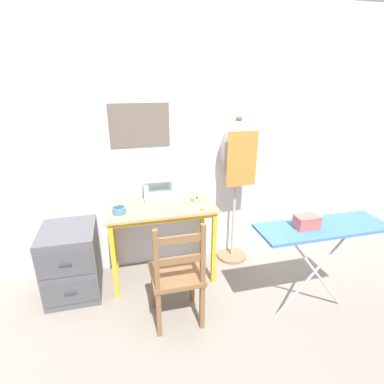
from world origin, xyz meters
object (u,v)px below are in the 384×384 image
(fabric_bowl, at_px, (119,210))
(sewing_machine, at_px, (164,187))
(ironing_board, at_px, (322,231))
(thread_spool_far_edge, at_px, (197,197))
(filing_cabinet, at_px, (72,261))
(thread_spool_near_machine, at_px, (186,199))
(thread_spool_mid_table, at_px, (193,200))
(storage_box, at_px, (307,222))
(scissors, at_px, (205,209))
(dress_form, at_px, (237,160))
(wooden_chair, at_px, (177,275))

(fabric_bowl, bearing_deg, sewing_machine, 25.10)
(sewing_machine, xyz_separation_m, ironing_board, (1.09, -0.90, -0.14))
(sewing_machine, relative_size, thread_spool_far_edge, 10.67)
(thread_spool_far_edge, bearing_deg, fabric_bowl, -167.75)
(filing_cabinet, height_order, ironing_board, ironing_board)
(fabric_bowl, bearing_deg, thread_spool_near_machine, 12.28)
(thread_spool_mid_table, bearing_deg, storage_box, -49.28)
(thread_spool_near_machine, distance_m, filing_cabinet, 1.18)
(ironing_board, height_order, storage_box, storage_box)
(scissors, bearing_deg, dress_form, 37.50)
(sewing_machine, relative_size, wooden_chair, 0.39)
(thread_spool_mid_table, relative_size, dress_form, 0.03)
(fabric_bowl, relative_size, ironing_board, 0.11)
(ironing_board, bearing_deg, thread_spool_mid_table, 136.16)
(thread_spool_near_machine, height_order, dress_form, dress_form)
(fabric_bowl, xyz_separation_m, thread_spool_mid_table, (0.68, 0.11, -0.01))
(thread_spool_far_edge, bearing_deg, filing_cabinet, -174.82)
(thread_spool_mid_table, distance_m, thread_spool_far_edge, 0.08)
(thread_spool_near_machine, distance_m, wooden_chair, 0.78)
(thread_spool_near_machine, relative_size, dress_form, 0.02)
(scissors, distance_m, dress_form, 0.63)
(filing_cabinet, bearing_deg, scissors, -6.54)
(sewing_machine, distance_m, thread_spool_near_machine, 0.23)
(filing_cabinet, distance_m, ironing_board, 2.16)
(thread_spool_far_edge, xyz_separation_m, filing_cabinet, (-1.20, -0.11, -0.47))
(filing_cabinet, bearing_deg, thread_spool_near_machine, 4.43)
(storage_box, bearing_deg, filing_cabinet, 157.90)
(thread_spool_near_machine, xyz_separation_m, thread_spool_mid_table, (0.06, -0.03, 0.00))
(thread_spool_far_edge, xyz_separation_m, storage_box, (0.63, -0.85, 0.08))
(sewing_machine, bearing_deg, scissors, -42.43)
(thread_spool_mid_table, bearing_deg, fabric_bowl, -171.14)
(sewing_machine, xyz_separation_m, wooden_chair, (-0.03, -0.73, -0.47))
(sewing_machine, relative_size, dress_form, 0.23)
(scissors, distance_m, wooden_chair, 0.65)
(fabric_bowl, xyz_separation_m, dress_form, (1.17, 0.23, 0.32))
(thread_spool_near_machine, relative_size, thread_spool_far_edge, 1.12)
(wooden_chair, xyz_separation_m, storage_box, (0.97, -0.16, 0.43))
(sewing_machine, height_order, storage_box, sewing_machine)
(sewing_machine, xyz_separation_m, fabric_bowl, (-0.43, -0.20, -0.10))
(thread_spool_far_edge, xyz_separation_m, ironing_board, (0.78, -0.86, -0.02))
(scissors, distance_m, ironing_board, 0.98)
(wooden_chair, height_order, dress_form, dress_form)
(thread_spool_mid_table, xyz_separation_m, ironing_board, (0.83, -0.80, -0.03))
(wooden_chair, height_order, storage_box, wooden_chair)
(thread_spool_mid_table, height_order, thread_spool_far_edge, thread_spool_mid_table)
(thread_spool_far_edge, distance_m, storage_box, 1.06)
(fabric_bowl, height_order, ironing_board, fabric_bowl)
(storage_box, bearing_deg, thread_spool_mid_table, 130.72)
(storage_box, bearing_deg, thread_spool_far_edge, 126.40)
(wooden_chair, bearing_deg, dress_form, 44.84)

